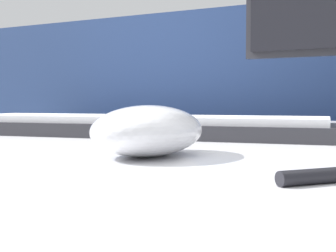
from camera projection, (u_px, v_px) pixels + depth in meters
computer_mouse_near at (148, 131)px, 0.35m from camera, size 0.08×0.11×0.04m
keyboard at (138, 126)px, 0.56m from camera, size 0.47×0.18×0.02m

